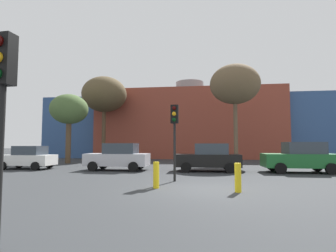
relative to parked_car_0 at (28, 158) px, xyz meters
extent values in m
plane|color=#2D3033|center=(12.36, -6.83, -0.82)|extent=(200.00, 200.00, 0.00)
cube|color=brown|center=(10.67, 20.30, 3.55)|extent=(23.43, 13.16, 8.74)
cube|color=#2D4C7F|center=(-4.71, 20.30, 3.14)|extent=(7.34, 11.84, 7.93)
cube|color=#2D4C7F|center=(26.06, 20.30, 3.14)|extent=(7.34, 11.84, 7.93)
cylinder|color=slate|center=(10.67, 20.30, 8.92)|extent=(4.00, 4.00, 2.00)
cube|color=white|center=(-0.06, 0.00, -0.17)|extent=(3.81, 1.63, 0.72)
cube|color=#333D47|center=(0.17, 0.00, 0.51)|extent=(1.90, 1.45, 0.63)
cylinder|color=black|center=(-1.28, -0.84, -0.53)|extent=(0.58, 0.20, 0.58)
cylinder|color=black|center=(-1.28, 0.84, -0.53)|extent=(0.58, 0.20, 0.58)
cylinder|color=black|center=(1.16, -0.84, -0.53)|extent=(0.58, 0.20, 0.58)
cylinder|color=black|center=(1.16, 0.84, -0.53)|extent=(0.58, 0.20, 0.58)
cube|color=silver|center=(6.63, 0.00, -0.09)|extent=(4.23, 1.81, 0.81)
cube|color=#333D47|center=(6.88, 0.00, 0.66)|extent=(2.12, 1.61, 0.71)
cylinder|color=black|center=(5.27, -0.93, -0.50)|extent=(0.65, 0.22, 0.65)
cylinder|color=black|center=(5.27, 0.93, -0.50)|extent=(0.65, 0.22, 0.65)
cylinder|color=black|center=(7.99, -0.93, -0.50)|extent=(0.65, 0.22, 0.65)
cylinder|color=black|center=(7.99, 0.93, -0.50)|extent=(0.65, 0.22, 0.65)
cube|color=black|center=(12.72, 0.00, -0.10)|extent=(4.19, 1.80, 0.80)
cube|color=#333D47|center=(12.97, 0.00, 0.65)|extent=(2.10, 1.60, 0.70)
cylinder|color=black|center=(11.37, -0.92, -0.50)|extent=(0.64, 0.22, 0.64)
cylinder|color=black|center=(11.37, 0.92, -0.50)|extent=(0.64, 0.22, 0.64)
cylinder|color=black|center=(14.07, -0.92, -0.50)|extent=(0.64, 0.22, 0.64)
cylinder|color=black|center=(14.07, 0.92, -0.50)|extent=(0.64, 0.22, 0.64)
cube|color=#1E662D|center=(18.42, 0.00, -0.07)|extent=(4.40, 1.89, 0.84)
cube|color=#333D47|center=(18.68, 0.00, 0.72)|extent=(2.20, 1.68, 0.73)
cylinder|color=black|center=(17.00, -0.96, -0.48)|extent=(0.67, 0.23, 0.67)
cylinder|color=black|center=(17.00, 0.96, -0.48)|extent=(0.67, 0.23, 0.67)
cylinder|color=black|center=(19.83, -0.96, -0.48)|extent=(0.67, 0.23, 0.67)
cylinder|color=black|center=(19.83, 0.96, -0.48)|extent=(0.67, 0.23, 0.67)
cube|color=black|center=(8.98, -13.39, 2.40)|extent=(0.38, 0.26, 0.90)
cylinder|color=black|center=(11.06, -4.82, 0.57)|extent=(0.12, 0.12, 2.78)
cube|color=black|center=(11.06, -4.82, 2.41)|extent=(0.38, 0.26, 0.90)
sphere|color=#3C0605|center=(11.05, -4.96, 2.69)|extent=(0.20, 0.20, 0.20)
sphere|color=#F2A514|center=(11.05, -4.96, 2.41)|extent=(0.20, 0.20, 0.20)
sphere|color=black|center=(11.05, -4.96, 2.13)|extent=(0.20, 0.20, 0.20)
cylinder|color=brown|center=(1.19, 11.44, 2.25)|extent=(0.43, 0.43, 6.14)
ellipsoid|color=brown|center=(1.19, 11.44, 6.72)|extent=(5.11, 5.11, 4.09)
cylinder|color=brown|center=(-0.07, 5.79, 1.24)|extent=(0.49, 0.49, 4.12)
ellipsoid|color=#476033|center=(-0.07, 5.79, 4.27)|extent=(3.52, 3.52, 2.81)
cylinder|color=brown|center=(15.39, 6.64, 2.17)|extent=(0.36, 0.36, 5.97)
ellipsoid|color=brown|center=(15.39, 6.64, 6.39)|extent=(4.50, 4.50, 3.60)
cylinder|color=yellow|center=(10.53, -6.89, -0.29)|extent=(0.24, 0.24, 1.06)
cylinder|color=yellow|center=(13.68, -7.37, -0.29)|extent=(0.24, 0.24, 1.07)
camera|label=1|loc=(12.37, -17.43, 0.94)|focal=28.07mm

